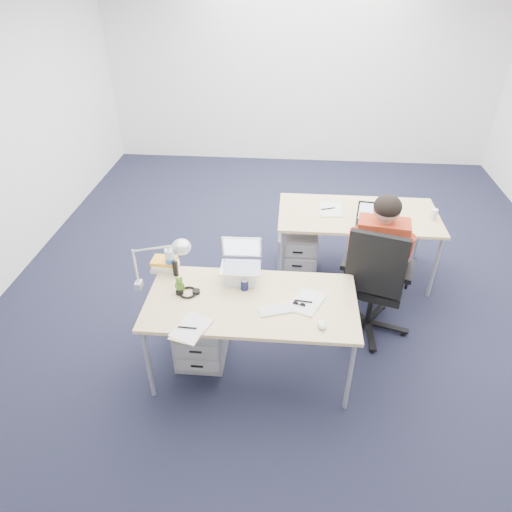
% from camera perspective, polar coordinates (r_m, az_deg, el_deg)
% --- Properties ---
extents(floor, '(7.00, 7.00, 0.00)m').
position_cam_1_polar(floor, '(4.81, 4.93, -3.83)').
color(floor, black).
rests_on(floor, ground).
extents(room, '(6.02, 7.02, 2.80)m').
position_cam_1_polar(room, '(4.00, 6.16, 15.94)').
color(room, white).
rests_on(room, ground).
extents(desk_near, '(1.60, 0.80, 0.73)m').
position_cam_1_polar(desk_near, '(3.50, -0.58, -6.16)').
color(desk_near, tan).
rests_on(desk_near, ground).
extents(desk_far, '(1.60, 0.80, 0.73)m').
position_cam_1_polar(desk_far, '(4.75, 12.64, 4.72)').
color(desk_far, tan).
rests_on(desk_far, ground).
extents(office_chair, '(0.89, 0.89, 1.14)m').
position_cam_1_polar(office_chair, '(4.23, 14.15, -5.54)').
color(office_chair, black).
rests_on(office_chair, ground).
extents(seated_person, '(0.46, 0.77, 1.34)m').
position_cam_1_polar(seated_person, '(4.17, 14.90, -0.17)').
color(seated_person, '#AE3418').
rests_on(seated_person, ground).
extents(drawer_pedestal_near, '(0.40, 0.50, 0.55)m').
position_cam_1_polar(drawer_pedestal_near, '(3.92, -6.81, -9.17)').
color(drawer_pedestal_near, '#929497').
rests_on(drawer_pedestal_near, ground).
extents(drawer_pedestal_far, '(0.40, 0.50, 0.55)m').
position_cam_1_polar(drawer_pedestal_far, '(4.84, 5.15, 0.46)').
color(drawer_pedestal_far, '#929497').
rests_on(drawer_pedestal_far, ground).
extents(silver_laptop, '(0.32, 0.26, 0.33)m').
position_cam_1_polar(silver_laptop, '(3.57, -1.94, -0.90)').
color(silver_laptop, silver).
rests_on(silver_laptop, desk_near).
extents(wireless_keyboard, '(0.28, 0.18, 0.01)m').
position_cam_1_polar(wireless_keyboard, '(3.38, 2.57, -6.74)').
color(wireless_keyboard, white).
rests_on(wireless_keyboard, desk_near).
extents(computer_mouse, '(0.08, 0.11, 0.03)m').
position_cam_1_polar(computer_mouse, '(3.28, 8.23, -8.49)').
color(computer_mouse, white).
rests_on(computer_mouse, desk_near).
extents(headphones, '(0.20, 0.17, 0.03)m').
position_cam_1_polar(headphones, '(3.57, -8.51, -4.45)').
color(headphones, black).
rests_on(headphones, desk_near).
extents(can_koozie, '(0.07, 0.07, 0.10)m').
position_cam_1_polar(can_koozie, '(3.55, -1.44, -3.54)').
color(can_koozie, '#161A45').
rests_on(can_koozie, desk_near).
extents(water_bottle, '(0.09, 0.09, 0.25)m').
position_cam_1_polar(water_bottle, '(3.76, -10.69, -0.39)').
color(water_bottle, silver).
rests_on(water_bottle, desk_near).
extents(bear_figurine, '(0.09, 0.08, 0.14)m').
position_cam_1_polar(bear_figurine, '(3.56, -9.54, -3.52)').
color(bear_figurine, '#366E1D').
rests_on(bear_figurine, desk_near).
extents(book_stack, '(0.23, 0.19, 0.09)m').
position_cam_1_polar(book_stack, '(3.84, -11.31, -1.02)').
color(book_stack, silver).
rests_on(book_stack, desk_near).
extents(cordless_phone, '(0.04, 0.03, 0.14)m').
position_cam_1_polar(cordless_phone, '(3.74, -10.04, -1.56)').
color(cordless_phone, black).
rests_on(cordless_phone, desk_near).
extents(papers_left, '(0.29, 0.34, 0.01)m').
position_cam_1_polar(papers_left, '(3.26, -8.25, -8.99)').
color(papers_left, '#E7D285').
rests_on(papers_left, desk_near).
extents(papers_right, '(0.30, 0.35, 0.01)m').
position_cam_1_polar(papers_right, '(3.47, 6.24, -5.78)').
color(papers_right, '#E7D285').
rests_on(papers_right, desk_near).
extents(sunglasses, '(0.11, 0.07, 0.02)m').
position_cam_1_polar(sunglasses, '(3.43, 5.40, -6.08)').
color(sunglasses, black).
rests_on(sunglasses, desk_near).
extents(desk_lamp, '(0.45, 0.29, 0.48)m').
position_cam_1_polar(desk_lamp, '(3.53, -12.71, -0.93)').
color(desk_lamp, silver).
rests_on(desk_lamp, desk_near).
extents(dark_laptop, '(0.39, 0.38, 0.25)m').
position_cam_1_polar(dark_laptop, '(4.42, 14.76, 4.63)').
color(dark_laptop, black).
rests_on(dark_laptop, desk_far).
extents(far_cup, '(0.08, 0.08, 0.10)m').
position_cam_1_polar(far_cup, '(4.82, 21.30, 4.91)').
color(far_cup, white).
rests_on(far_cup, desk_far).
extents(far_papers, '(0.23, 0.32, 0.01)m').
position_cam_1_polar(far_papers, '(4.73, 9.24, 5.73)').
color(far_papers, white).
rests_on(far_papers, desk_far).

